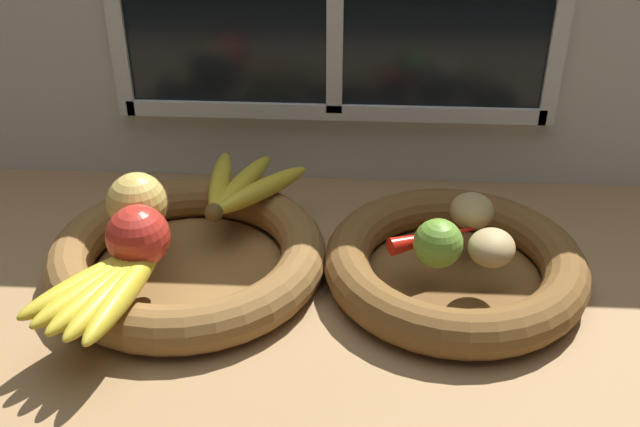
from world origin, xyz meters
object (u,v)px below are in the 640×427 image
object	(u,v)px
banana_bunch_back	(241,186)
banana_bunch_front	(109,285)
fruit_bowl_left	(188,256)
lime_near	(438,243)
chili_pepper	(440,236)
potato_back	(472,211)
potato_small	(492,248)
fruit_bowl_right	(454,265)
apple_golden_left	(138,203)
apple_red_front	(138,237)

from	to	relation	value
banana_bunch_back	banana_bunch_front	bearing A→B (deg)	-115.40
fruit_bowl_left	lime_near	distance (cm)	32.34
fruit_bowl_left	chili_pepper	world-z (taller)	chili_pepper
potato_back	chili_pepper	size ratio (longest dim) A/B	0.47
fruit_bowl_left	lime_near	bearing A→B (deg)	-7.87
potato_small	potato_back	bearing A→B (deg)	98.97
potato_small	chili_pepper	bearing A→B (deg)	146.99
banana_bunch_front	potato_small	distance (cm)	44.81
chili_pepper	fruit_bowl_left	bearing A→B (deg)	156.15
fruit_bowl_left	potato_small	xyz separation A→B (cm)	(37.96, -3.59, 5.21)
fruit_bowl_right	potato_back	distance (cm)	7.51
potato_back	lime_near	bearing A→B (deg)	-118.98
fruit_bowl_right	banana_bunch_front	bearing A→B (deg)	-162.44
apple_golden_left	banana_bunch_back	world-z (taller)	apple_golden_left
apple_golden_left	banana_bunch_back	bearing A→B (deg)	39.77
apple_golden_left	chili_pepper	xyz separation A→B (cm)	(38.35, -1.35, -2.77)
banana_bunch_back	fruit_bowl_right	bearing A→B (deg)	-21.13
banana_bunch_front	fruit_bowl_right	bearing A→B (deg)	17.56
fruit_bowl_left	potato_small	distance (cm)	38.48
fruit_bowl_left	potato_back	bearing A→B (deg)	7.68
fruit_bowl_right	fruit_bowl_left	bearing A→B (deg)	180.00
lime_near	banana_bunch_back	bearing A→B (deg)	149.18
apple_red_front	potato_small	bearing A→B (deg)	3.53
apple_golden_left	potato_back	world-z (taller)	apple_golden_left
chili_pepper	potato_small	bearing A→B (deg)	-57.14
chili_pepper	apple_red_front	bearing A→B (deg)	165.79
apple_red_front	potato_back	bearing A→B (deg)	15.30
banana_bunch_back	potato_back	world-z (taller)	potato_back
banana_bunch_back	lime_near	size ratio (longest dim) A/B	3.08
fruit_bowl_right	potato_small	bearing A→B (deg)	-45.00
lime_near	chili_pepper	distance (cm)	4.92
apple_red_front	fruit_bowl_left	bearing A→B (deg)	56.94
banana_bunch_back	chili_pepper	distance (cm)	28.92
apple_red_front	potato_back	distance (cm)	42.16
banana_bunch_back	potato_small	world-z (taller)	potato_small
apple_red_front	chili_pepper	xyz separation A→B (cm)	(36.21, 6.33, -2.68)
banana_bunch_front	potato_back	xyz separation A→B (cm)	(42.52, 17.68, 0.65)
banana_bunch_front	banana_bunch_back	size ratio (longest dim) A/B	1.09
potato_small	lime_near	distance (cm)	6.59
banana_bunch_back	fruit_bowl_left	bearing A→B (deg)	-116.01
apple_red_front	chili_pepper	world-z (taller)	apple_red_front
banana_bunch_back	lime_near	world-z (taller)	lime_near
potato_small	potato_back	distance (cm)	8.63
fruit_bowl_right	chili_pepper	size ratio (longest dim) A/B	2.44
apple_red_front	banana_bunch_front	distance (cm)	7.23
fruit_bowl_left	lime_near	xyz separation A→B (cm)	(31.47, -4.35, 6.07)
fruit_bowl_left	potato_back	xyz separation A→B (cm)	(36.61, 4.94, 5.21)
apple_red_front	banana_bunch_back	xyz separation A→B (cm)	(9.47, 17.35, -2.43)
banana_bunch_back	apple_red_front	bearing A→B (deg)	-118.64
apple_red_front	potato_small	distance (cm)	42.09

